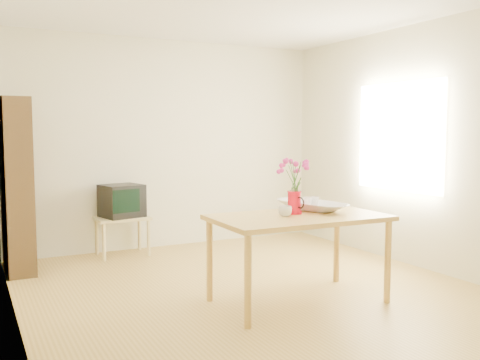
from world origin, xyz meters
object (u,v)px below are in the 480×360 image
pitcher (294,203)px  bowl (312,185)px  television (121,200)px  table (299,224)px  mug (285,211)px

pitcher → bowl: 0.31m
bowl → television: 2.51m
bowl → television: bowl is taller
table → pitcher: bearing=82.0°
table → television: bearing=110.9°
mug → television: size_ratio=0.22×
mug → bowl: (0.41, 0.20, 0.18)m
pitcher → bowl: size_ratio=0.44×
television → table: bearing=-83.1°
mug → bowl: bearing=-170.2°
mug → television: television is taller
pitcher → mug: 0.18m
table → television: (-0.89, 2.41, -0.02)m
pitcher → television: pitcher is taller
mug → bowl: size_ratio=0.23×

